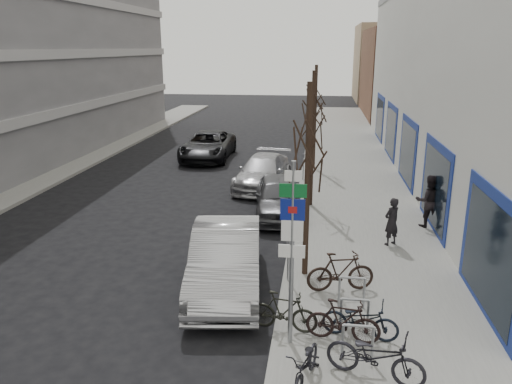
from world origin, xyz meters
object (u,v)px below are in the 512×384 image
(bike_rack, at_px, (354,311))
(parked_car_back, at_px, (263,172))
(highway_sign_pole, at_px, (292,244))
(tree_far, at_px, (316,93))
(parked_car_mid, at_px, (279,196))
(meter_front, at_px, (288,254))
(tree_near, at_px, (309,136))
(bike_far_inner, at_px, (341,271))
(pedestrian_near, at_px, (392,222))
(bike_mid_curb, at_px, (360,317))
(bike_mid_inner, at_px, (284,311))
(tree_mid, at_px, (313,107))
(meter_back, at_px, (303,164))
(meter_mid, at_px, (298,197))
(bike_far_curb, at_px, (376,352))
(parked_car_front, at_px, (226,259))
(bike_near_right, at_px, (343,321))
(bike_near_left, at_px, (307,362))
(lane_car, at_px, (208,145))
(pedestrian_far, at_px, (429,201))

(bike_rack, distance_m, parked_car_back, 12.86)
(bike_rack, bearing_deg, highway_sign_pole, -156.41)
(tree_far, distance_m, parked_car_mid, 8.35)
(meter_front, bearing_deg, tree_near, 48.01)
(bike_far_inner, bearing_deg, tree_near, 32.30)
(parked_car_mid, distance_m, pedestrian_near, 4.86)
(bike_mid_curb, distance_m, bike_mid_inner, 1.70)
(tree_mid, bearing_deg, meter_back, 96.42)
(tree_far, relative_size, meter_mid, 4.33)
(tree_far, bearing_deg, bike_mid_curb, -85.33)
(bike_far_curb, bearing_deg, parked_car_back, 33.42)
(tree_mid, distance_m, parked_car_front, 8.32)
(bike_near_right, distance_m, parked_car_mid, 9.01)
(parked_car_mid, xyz_separation_m, parked_car_back, (-1.09, 4.04, -0.04))
(parked_car_back, bearing_deg, bike_mid_inner, -74.37)
(bike_near_left, distance_m, bike_near_right, 1.76)
(bike_rack, bearing_deg, bike_far_curb, -79.74)
(tree_near, height_order, parked_car_back, tree_near)
(tree_near, height_order, bike_far_inner, tree_near)
(bike_mid_inner, bearing_deg, tree_mid, 6.39)
(bike_mid_inner, bearing_deg, lane_car, 26.39)
(bike_near_left, bearing_deg, meter_back, 105.28)
(tree_far, xyz_separation_m, meter_back, (-0.45, -2.50, -3.19))
(tree_near, bearing_deg, lane_car, 112.22)
(meter_back, relative_size, bike_near_right, 0.77)
(bike_mid_curb, bearing_deg, pedestrian_far, -11.05)
(bike_rack, xyz_separation_m, parked_car_back, (-3.49, 12.38, 0.07))
(tree_near, relative_size, lane_car, 0.96)
(meter_mid, bearing_deg, parked_car_front, -105.83)
(parked_car_back, bearing_deg, bike_far_inner, -65.74)
(tree_near, relative_size, parked_car_mid, 1.21)
(bike_near_right, bearing_deg, parked_car_mid, 21.86)
(bike_mid_inner, height_order, pedestrian_near, pedestrian_near)
(bike_mid_inner, bearing_deg, bike_near_left, -154.25)
(bike_near_left, xyz_separation_m, bike_far_inner, (0.76, 3.98, 0.05))
(bike_mid_inner, bearing_deg, bike_near_right, -93.19)
(bike_near_right, bearing_deg, meter_front, 34.33)
(meter_front, bearing_deg, bike_far_curb, -64.30)
(bike_far_curb, distance_m, pedestrian_far, 9.42)
(meter_back, distance_m, bike_near_right, 13.89)
(bike_mid_curb, distance_m, parked_car_back, 13.11)
(tree_near, bearing_deg, bike_far_curb, -71.77)
(bike_rack, distance_m, bike_mid_curb, 0.25)
(tree_far, height_order, meter_front, tree_far)
(meter_front, height_order, bike_mid_curb, meter_front)
(bike_far_inner, bearing_deg, pedestrian_far, -44.39)
(meter_front, relative_size, bike_near_left, 0.78)
(meter_front, relative_size, bike_mid_inner, 0.80)
(tree_mid, distance_m, bike_mid_curb, 10.31)
(meter_front, xyz_separation_m, bike_far_inner, (1.40, -0.43, -0.21))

